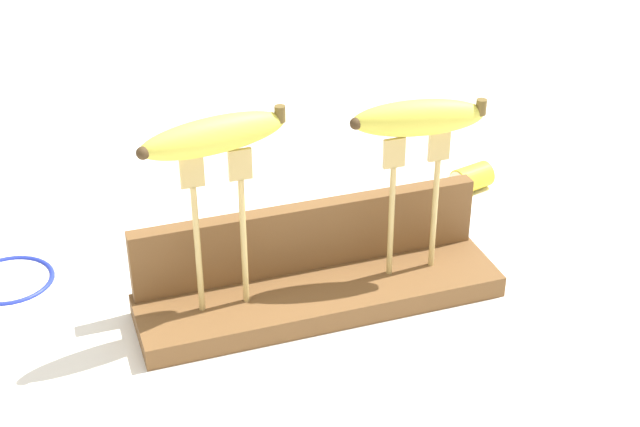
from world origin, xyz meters
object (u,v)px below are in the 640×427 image
object	(u,v)px
banana_raised_left	(215,137)
banana_chunk_near	(471,178)
fork_stand_left	(220,219)
fork_fallen_near	(421,208)
wire_coil	(9,278)
banana_raised_right	(420,119)
fork_stand_right	(415,192)

from	to	relation	value
banana_raised_left	banana_chunk_near	world-z (taller)	banana_raised_left
fork_stand_left	banana_chunk_near	distance (m)	0.48
fork_stand_left	banana_chunk_near	world-z (taller)	fork_stand_left
fork_fallen_near	wire_coil	xyz separation A→B (m)	(-0.56, 0.01, -0.00)
fork_stand_left	fork_fallen_near	bearing A→B (deg)	27.85
banana_chunk_near	wire_coil	world-z (taller)	banana_chunk_near
fork_fallen_near	wire_coil	world-z (taller)	same
banana_raised_right	wire_coil	size ratio (longest dim) A/B	1.43
fork_stand_left	fork_stand_right	bearing A→B (deg)	0.00
fork_fallen_near	banana_chunk_near	world-z (taller)	banana_chunk_near
wire_coil	banana_chunk_near	bearing A→B (deg)	2.39
fork_stand_right	wire_coil	size ratio (longest dim) A/B	1.63
banana_chunk_near	banana_raised_left	bearing A→B (deg)	-153.97
banana_raised_left	fork_stand_left	bearing A→B (deg)	10.52
wire_coil	banana_raised_right	bearing A→B (deg)	-20.83
fork_stand_left	banana_chunk_near	xyz separation A→B (m)	(0.42, 0.21, -0.12)
fork_stand_right	fork_fallen_near	bearing A→B (deg)	61.61
banana_raised_left	wire_coil	world-z (taller)	banana_raised_left
fork_stand_left	fork_fallen_near	xyz separation A→B (m)	(0.33, 0.17, -0.14)
fork_stand_left	banana_raised_left	xyz separation A→B (m)	(-0.00, -0.00, 0.10)
banana_raised_right	banana_chunk_near	world-z (taller)	banana_raised_right
fork_stand_left	banana_raised_right	size ratio (longest dim) A/B	1.24
fork_fallen_near	banana_chunk_near	distance (m)	0.10
fork_fallen_near	fork_stand_right	bearing A→B (deg)	-118.39
banana_chunk_near	fork_fallen_near	bearing A→B (deg)	-160.77
banana_raised_right	wire_coil	distance (m)	0.55
banana_raised_right	fork_fallen_near	distance (m)	0.30
fork_stand_right	fork_fallen_near	xyz separation A→B (m)	(0.09, 0.17, -0.13)
banana_raised_right	fork_fallen_near	world-z (taller)	banana_raised_right
banana_raised_left	banana_chunk_near	distance (m)	0.52
banana_raised_left	fork_fallen_near	size ratio (longest dim) A/B	0.89
wire_coil	banana_raised_left	bearing A→B (deg)	-37.20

